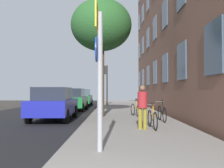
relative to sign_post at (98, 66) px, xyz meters
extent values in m
plane|color=#332D28|center=(-2.33, 11.72, -2.02)|extent=(41.80, 41.80, 0.00)
cube|color=black|center=(-4.43, 11.72, -2.02)|extent=(7.00, 38.00, 0.01)
cube|color=gray|center=(1.17, 11.72, -1.96)|extent=(4.20, 38.00, 0.12)
cube|color=brown|center=(3.77, 11.22, 5.10)|extent=(0.50, 27.00, 14.24)
cube|color=#384756|center=(3.49, 2.29, 0.80)|extent=(0.06, 1.40, 1.71)
cube|color=#384756|center=(3.49, 5.86, 0.80)|extent=(0.06, 1.40, 1.71)
cube|color=#384756|center=(3.49, 9.43, 0.80)|extent=(0.06, 1.40, 1.71)
cube|color=#384756|center=(3.49, 13.00, 0.80)|extent=(0.06, 1.40, 1.71)
cube|color=#384756|center=(3.49, 16.58, 0.80)|extent=(0.06, 1.40, 1.71)
cube|color=#384756|center=(3.49, 20.15, 0.80)|extent=(0.06, 1.40, 1.71)
cube|color=#384756|center=(3.49, 23.72, 0.80)|extent=(0.06, 1.40, 1.71)
cube|color=#384756|center=(3.49, 9.43, 4.11)|extent=(0.06, 1.40, 1.71)
cube|color=#384756|center=(3.49, 13.00, 4.11)|extent=(0.06, 1.40, 1.71)
cube|color=#384756|center=(3.49, 16.58, 4.11)|extent=(0.06, 1.40, 1.71)
cube|color=#384756|center=(3.49, 20.15, 4.11)|extent=(0.06, 1.40, 1.71)
cube|color=#384756|center=(3.49, 23.72, 4.11)|extent=(0.06, 1.40, 1.71)
cube|color=#384756|center=(3.49, 16.58, 7.42)|extent=(0.06, 1.40, 1.71)
cube|color=#384756|center=(3.49, 20.15, 7.42)|extent=(0.06, 1.40, 1.71)
cube|color=#384756|center=(3.49, 23.72, 7.42)|extent=(0.06, 1.40, 1.71)
cylinder|color=gray|center=(0.02, 0.00, -0.35)|extent=(0.12, 0.12, 3.11)
cube|color=yellow|center=(-0.06, 0.00, 1.12)|extent=(0.03, 0.60, 0.60)
cylinder|color=#14339E|center=(-0.06, 0.00, 0.37)|extent=(0.03, 0.56, 0.56)
cylinder|color=black|center=(-0.18, 18.06, -0.02)|extent=(0.12, 0.12, 3.77)
cube|color=black|center=(-0.36, 18.06, 1.42)|extent=(0.20, 0.24, 0.80)
sphere|color=#4B0707|center=(-0.47, 18.06, 1.68)|extent=(0.16, 0.16, 0.16)
sphere|color=#523707|center=(-0.47, 18.06, 1.42)|extent=(0.16, 0.16, 0.16)
sphere|color=green|center=(-0.47, 18.06, 1.16)|extent=(0.16, 0.16, 0.16)
cylinder|color=#4C3823|center=(-0.27, 7.42, 0.01)|extent=(0.31, 0.31, 3.83)
ellipsoid|color=#235123|center=(-0.27, 7.42, 2.88)|extent=(3.18, 3.18, 2.70)
torus|color=black|center=(1.71, 3.87, -1.59)|extent=(0.07, 0.63, 0.63)
torus|color=black|center=(1.76, 2.90, -1.59)|extent=(0.07, 0.63, 0.63)
cylinder|color=#C68C19|center=(1.73, 3.39, -1.41)|extent=(0.08, 0.83, 0.04)
cylinder|color=#C68C19|center=(1.75, 3.14, -1.49)|extent=(0.07, 0.50, 0.27)
cylinder|color=#C68C19|center=(1.74, 3.24, -1.17)|extent=(0.04, 0.04, 0.28)
cube|color=black|center=(1.74, 3.24, -1.01)|extent=(0.10, 0.24, 0.06)
cylinder|color=#4C4C4C|center=(1.71, 3.87, -1.09)|extent=(0.42, 0.05, 0.03)
torus|color=black|center=(2.49, 5.96, -1.57)|extent=(0.05, 0.66, 0.66)
torus|color=black|center=(2.51, 4.98, -1.57)|extent=(0.05, 0.66, 0.66)
cylinder|color=black|center=(2.50, 5.47, -1.39)|extent=(0.06, 0.83, 0.04)
cylinder|color=black|center=(2.50, 5.22, -1.47)|extent=(0.05, 0.50, 0.27)
cylinder|color=black|center=(2.50, 5.32, -1.14)|extent=(0.04, 0.04, 0.28)
cube|color=black|center=(2.50, 5.32, -0.98)|extent=(0.10, 0.24, 0.06)
cylinder|color=#4C4C4C|center=(2.49, 5.96, -1.06)|extent=(0.42, 0.04, 0.03)
torus|color=black|center=(1.43, 8.12, -1.58)|extent=(0.18, 0.63, 0.64)
torus|color=black|center=(1.65, 7.18, -1.58)|extent=(0.18, 0.63, 0.64)
cylinder|color=#C68C19|center=(1.54, 7.65, -1.41)|extent=(0.23, 0.81, 0.04)
cylinder|color=#C68C19|center=(1.60, 7.42, -1.48)|extent=(0.16, 0.49, 0.27)
cylinder|color=#C68C19|center=(1.57, 7.51, -1.16)|extent=(0.04, 0.04, 0.28)
cube|color=black|center=(1.57, 7.51, -1.00)|extent=(0.10, 0.24, 0.06)
cylinder|color=#4C4C4C|center=(1.43, 8.12, -1.08)|extent=(0.42, 0.13, 0.03)
cylinder|color=olive|center=(1.28, 3.18, -1.53)|extent=(0.14, 0.14, 0.75)
cylinder|color=olive|center=(1.44, 3.18, -1.53)|extent=(0.14, 0.14, 0.75)
cylinder|color=maroon|center=(1.36, 3.18, -0.87)|extent=(0.47, 0.47, 0.56)
sphere|color=brown|center=(1.36, 3.18, -0.47)|extent=(0.20, 0.20, 0.20)
cube|color=navy|center=(-2.59, 6.84, -1.34)|extent=(1.87, 4.14, 0.70)
cube|color=#1E232D|center=(-2.59, 6.64, -0.69)|extent=(1.56, 2.32, 0.60)
cylinder|color=black|center=(-3.42, 8.16, -1.69)|extent=(0.22, 0.64, 0.64)
cylinder|color=black|center=(-1.75, 8.16, -1.69)|extent=(0.22, 0.64, 0.64)
cylinder|color=black|center=(-3.42, 5.53, -1.69)|extent=(0.22, 0.64, 0.64)
cylinder|color=black|center=(-1.75, 5.53, -1.69)|extent=(0.22, 0.64, 0.64)
cube|color=#19662D|center=(-2.57, 12.75, -1.34)|extent=(1.86, 4.36, 0.70)
cube|color=#1E232D|center=(-2.57, 12.53, -0.69)|extent=(1.55, 2.45, 0.60)
cylinder|color=black|center=(-3.41, 14.14, -1.69)|extent=(0.22, 0.64, 0.64)
cylinder|color=black|center=(-1.74, 14.14, -1.69)|extent=(0.22, 0.64, 0.64)
cylinder|color=black|center=(-3.41, 11.35, -1.69)|extent=(0.22, 0.64, 0.64)
cylinder|color=black|center=(-1.74, 11.35, -1.69)|extent=(0.22, 0.64, 0.64)
cube|color=#19662D|center=(-2.67, 18.42, -1.34)|extent=(1.97, 4.41, 0.70)
cube|color=#384756|center=(-2.67, 18.20, -0.69)|extent=(1.64, 2.48, 0.60)
cylinder|color=black|center=(-3.54, 19.82, -1.69)|extent=(0.22, 0.64, 0.64)
cylinder|color=black|center=(-1.80, 19.82, -1.69)|extent=(0.22, 0.64, 0.64)
cylinder|color=black|center=(-3.54, 17.02, -1.69)|extent=(0.22, 0.64, 0.64)
cylinder|color=black|center=(-1.80, 17.02, -1.69)|extent=(0.22, 0.64, 0.64)
camera|label=1|loc=(0.29, -5.54, -0.56)|focal=39.99mm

